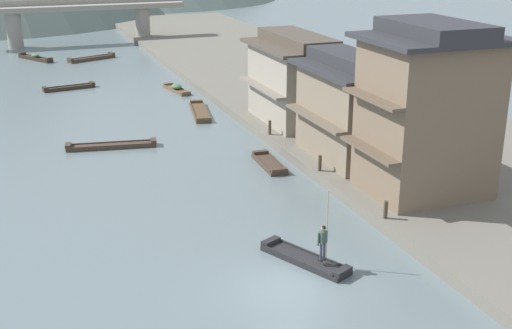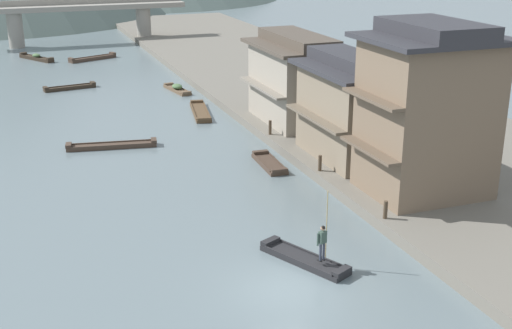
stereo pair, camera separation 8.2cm
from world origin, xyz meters
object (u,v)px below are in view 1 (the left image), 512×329
object	(u,v)px
boat_moored_second	(269,163)
mooring_post_dock_mid	(320,163)
boat_midriver_upstream	(36,58)
mooring_post_dock_near	(386,210)
house_waterfront_nearest	(427,111)
boat_midriver_drifting	(112,146)
mooring_post_dock_far	(270,127)
boat_moored_nearest	(69,88)
boatman_person	(323,239)
house_waterfront_tall	(296,79)
stone_bridge	(79,15)
boat_upstream_distant	(92,58)
boat_moored_third	(200,112)
house_waterfront_second	(352,108)
boat_moored_far	(177,89)
boat_foreground_poled	(305,259)

from	to	relation	value
boat_moored_second	mooring_post_dock_mid	world-z (taller)	mooring_post_dock_mid
boat_midriver_upstream	mooring_post_dock_near	distance (m)	53.07
boat_moored_second	house_waterfront_nearest	world-z (taller)	house_waterfront_nearest
boat_midriver_drifting	mooring_post_dock_far	xyz separation A→B (m)	(10.07, -2.61, 0.91)
boat_moored_nearest	mooring_post_dock_mid	bearing A→B (deg)	-69.30
boatman_person	mooring_post_dock_near	bearing A→B (deg)	29.34
boat_moored_second	boat_midriver_upstream	world-z (taller)	boat_midriver_upstream
house_waterfront_tall	boat_midriver_upstream	bearing A→B (deg)	114.60
stone_bridge	boat_upstream_distant	bearing A→B (deg)	-91.75
boat_moored_nearest	house_waterfront_nearest	world-z (taller)	house_waterfront_nearest
boat_moored_third	boat_upstream_distant	size ratio (longest dim) A/B	1.10
boat_moored_second	boat_upstream_distant	distance (m)	39.29
boat_moored_nearest	house_waterfront_second	world-z (taller)	house_waterfront_second
mooring_post_dock_near	boat_midriver_upstream	bearing A→B (deg)	103.81
boat_upstream_distant	house_waterfront_nearest	size ratio (longest dim) A/B	0.61
boat_midriver_upstream	house_waterfront_second	xyz separation A→B (m)	(15.45, -42.78, 3.35)
boat_moored_nearest	stone_bridge	size ratio (longest dim) A/B	0.18
boat_midriver_upstream	mooring_post_dock_far	distance (m)	38.96
house_waterfront_nearest	mooring_post_dock_mid	size ratio (longest dim) A/B	9.63
boat_midriver_upstream	boat_upstream_distant	size ratio (longest dim) A/B	0.95
house_waterfront_tall	mooring_post_dock_mid	bearing A→B (deg)	-106.53
boat_midriver_drifting	boat_midriver_upstream	xyz separation A→B (m)	(-2.60, 34.22, 0.09)
boat_moored_far	boat_upstream_distant	size ratio (longest dim) A/B	0.80
boat_moored_far	boat_midriver_upstream	size ratio (longest dim) A/B	0.85
boat_foreground_poled	mooring_post_dock_mid	distance (m)	10.13
boatman_person	boat_moored_far	distance (m)	34.26
mooring_post_dock_near	stone_bridge	distance (m)	61.21
boat_moored_second	house_waterfront_second	size ratio (longest dim) A/B	0.51
house_waterfront_second	boat_moored_second	bearing A→B (deg)	159.58
mooring_post_dock_near	boat_moored_second	bearing A→B (deg)	99.45
boat_moored_nearest	mooring_post_dock_far	bearing A→B (deg)	-62.78
boat_moored_third	house_waterfront_tall	bearing A→B (deg)	-50.18
boat_moored_third	house_waterfront_second	distance (m)	16.05
boatman_person	mooring_post_dock_far	size ratio (longest dim) A/B	3.18
boat_moored_nearest	boat_moored_far	world-z (taller)	boat_moored_far
house_waterfront_tall	mooring_post_dock_far	bearing A→B (deg)	-139.58
boatman_person	boat_moored_nearest	size ratio (longest dim) A/B	0.66
mooring_post_dock_far	boat_moored_third	bearing A→B (deg)	104.23
boat_moored_third	house_waterfront_nearest	distance (m)	22.44
mooring_post_dock_near	mooring_post_dock_mid	xyz separation A→B (m)	(0.00, 7.10, 0.02)
boat_foreground_poled	boat_moored_far	xyz separation A→B (m)	(2.89, 33.31, 0.09)
boat_midriver_drifting	stone_bridge	world-z (taller)	stone_bridge
boat_moored_far	house_waterfront_nearest	distance (m)	30.06
mooring_post_dock_mid	mooring_post_dock_near	bearing A→B (deg)	-90.00
boat_moored_nearest	house_waterfront_second	distance (m)	30.40
mooring_post_dock_mid	mooring_post_dock_far	xyz separation A→B (m)	(0.00, 7.60, 0.02)
boat_moored_third	boat_midriver_upstream	world-z (taller)	boat_midriver_upstream
mooring_post_dock_near	boat_moored_nearest	bearing A→B (deg)	106.84
mooring_post_dock_far	stone_bridge	size ratio (longest dim) A/B	0.04
boat_foreground_poled	house_waterfront_second	world-z (taller)	house_waterfront_second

